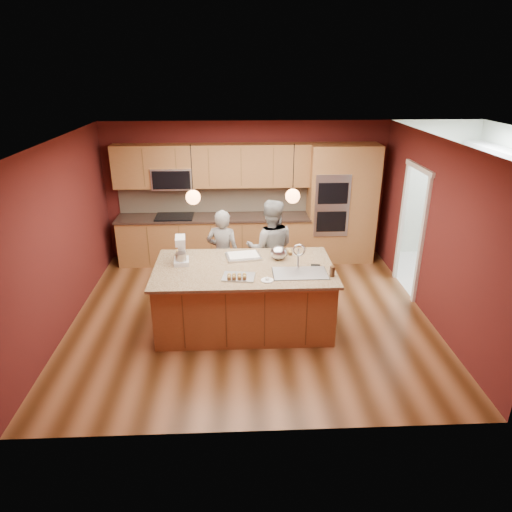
{
  "coord_description": "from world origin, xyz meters",
  "views": [
    {
      "loc": [
        -0.21,
        -6.3,
        3.64
      ],
      "look_at": [
        0.07,
        -0.1,
        1.05
      ],
      "focal_mm": 32.0,
      "sensor_mm": 36.0,
      "label": 1
    }
  ],
  "objects_px": {
    "person_left": "(223,254)",
    "person_right": "(271,249)",
    "mixing_bowl": "(279,253)",
    "island": "(245,296)",
    "stand_mixer": "(181,252)"
  },
  "relations": [
    {
      "from": "person_right",
      "to": "stand_mixer",
      "type": "xyz_separation_m",
      "value": [
        -1.37,
        -0.79,
        0.29
      ]
    },
    {
      "from": "stand_mixer",
      "to": "mixing_bowl",
      "type": "distance_m",
      "value": 1.45
    },
    {
      "from": "island",
      "to": "person_left",
      "type": "distance_m",
      "value": 1.07
    },
    {
      "from": "person_left",
      "to": "person_right",
      "type": "xyz_separation_m",
      "value": [
        0.79,
        0.0,
        0.08
      ]
    },
    {
      "from": "stand_mixer",
      "to": "mixing_bowl",
      "type": "height_order",
      "value": "stand_mixer"
    },
    {
      "from": "mixing_bowl",
      "to": "stand_mixer",
      "type": "bearing_deg",
      "value": -176.32
    },
    {
      "from": "person_left",
      "to": "stand_mixer",
      "type": "xyz_separation_m",
      "value": [
        -0.59,
        -0.79,
        0.37
      ]
    },
    {
      "from": "person_left",
      "to": "island",
      "type": "bearing_deg",
      "value": 123.77
    },
    {
      "from": "stand_mixer",
      "to": "person_right",
      "type": "bearing_deg",
      "value": 24.71
    },
    {
      "from": "person_left",
      "to": "person_right",
      "type": "bearing_deg",
      "value": -165.49
    },
    {
      "from": "person_left",
      "to": "stand_mixer",
      "type": "distance_m",
      "value": 1.05
    },
    {
      "from": "island",
      "to": "stand_mixer",
      "type": "xyz_separation_m",
      "value": [
        -0.93,
        0.19,
        0.64
      ]
    },
    {
      "from": "mixing_bowl",
      "to": "person_left",
      "type": "bearing_deg",
      "value": 140.71
    },
    {
      "from": "person_right",
      "to": "mixing_bowl",
      "type": "bearing_deg",
      "value": 98.36
    },
    {
      "from": "person_left",
      "to": "mixing_bowl",
      "type": "height_order",
      "value": "person_left"
    }
  ]
}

